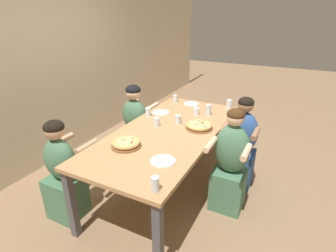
# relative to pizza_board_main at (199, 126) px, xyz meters

# --- Properties ---
(ground_plane) EXTENTS (18.00, 18.00, 0.00)m
(ground_plane) POSITION_rel_pizza_board_main_xyz_m (-0.20, 0.30, -0.82)
(ground_plane) COLOR #896B4C
(ground_plane) RESTS_ON ground
(restaurant_back_panel) EXTENTS (10.00, 0.06, 3.20)m
(restaurant_back_panel) POSITION_rel_pizza_board_main_xyz_m (-0.20, 2.12, 0.78)
(restaurant_back_panel) COLOR beige
(restaurant_back_panel) RESTS_ON ground
(dining_table) EXTENTS (2.28, 1.04, 0.78)m
(dining_table) POSITION_rel_pizza_board_main_xyz_m (-0.20, 0.30, -0.11)
(dining_table) COLOR tan
(dining_table) RESTS_ON ground
(pizza_board_main) EXTENTS (0.31, 0.31, 0.06)m
(pizza_board_main) POSITION_rel_pizza_board_main_xyz_m (0.00, 0.00, 0.00)
(pizza_board_main) COLOR brown
(pizza_board_main) RESTS_ON dining_table
(pizza_board_second) EXTENTS (0.30, 0.30, 0.06)m
(pizza_board_second) POSITION_rel_pizza_board_main_xyz_m (-0.74, 0.49, -0.00)
(pizza_board_second) COLOR brown
(pizza_board_second) RESTS_ON dining_table
(empty_plate_a) EXTENTS (0.22, 0.22, 0.02)m
(empty_plate_a) POSITION_rel_pizza_board_main_xyz_m (0.26, 0.63, -0.03)
(empty_plate_a) COLOR white
(empty_plate_a) RESTS_ON dining_table
(empty_plate_b) EXTENTS (0.22, 0.22, 0.02)m
(empty_plate_b) POSITION_rel_pizza_board_main_xyz_m (0.77, 0.41, -0.03)
(empty_plate_b) COLOR white
(empty_plate_b) RESTS_ON dining_table
(empty_plate_c) EXTENTS (0.22, 0.22, 0.02)m
(empty_plate_c) POSITION_rel_pizza_board_main_xyz_m (-0.83, 0.03, -0.03)
(empty_plate_c) COLOR white
(empty_plate_c) RESTS_ON dining_table
(cocktail_glass_blue) EXTENTS (0.08, 0.08, 0.12)m
(cocktail_glass_blue) POSITION_rel_pizza_board_main_xyz_m (0.41, 0.19, 0.01)
(cocktail_glass_blue) COLOR silver
(cocktail_glass_blue) RESTS_ON dining_table
(drinking_glass_a) EXTENTS (0.06, 0.06, 0.12)m
(drinking_glass_a) POSITION_rel_pizza_board_main_xyz_m (-1.22, -0.11, 0.02)
(drinking_glass_a) COLOR silver
(drinking_glass_a) RESTS_ON dining_table
(drinking_glass_b) EXTENTS (0.07, 0.07, 0.10)m
(drinking_glass_b) POSITION_rel_pizza_board_main_xyz_m (-0.15, 0.47, 0.01)
(drinking_glass_b) COLOR silver
(drinking_glass_b) RESTS_ON dining_table
(drinking_glass_c) EXTENTS (0.07, 0.07, 0.11)m
(drinking_glass_c) POSITION_rel_pizza_board_main_xyz_m (0.03, 0.28, 0.02)
(drinking_glass_c) COLOR silver
(drinking_glass_c) RESTS_ON dining_table
(drinking_glass_d) EXTENTS (0.07, 0.07, 0.14)m
(drinking_glass_d) POSITION_rel_pizza_board_main_xyz_m (0.46, 0.05, 0.03)
(drinking_glass_d) COLOR silver
(drinking_glass_d) RESTS_ON dining_table
(drinking_glass_e) EXTENTS (0.07, 0.07, 0.10)m
(drinking_glass_e) POSITION_rel_pizza_board_main_xyz_m (0.77, 0.67, 0.01)
(drinking_glass_e) COLOR silver
(drinking_glass_e) RESTS_ON dining_table
(drinking_glass_f) EXTENTS (0.07, 0.07, 0.11)m
(drinking_glass_f) POSITION_rel_pizza_board_main_xyz_m (0.08, 0.72, 0.02)
(drinking_glass_f) COLOR silver
(drinking_glass_f) RESTS_ON dining_table
(drinking_glass_g) EXTENTS (0.08, 0.08, 0.12)m
(drinking_glass_g) POSITION_rel_pizza_board_main_xyz_m (0.86, -0.12, 0.02)
(drinking_glass_g) COLOR silver
(drinking_glass_g) RESTS_ON dining_table
(diner_far_midright) EXTENTS (0.51, 0.40, 1.12)m
(diner_far_midright) POSITION_rel_pizza_board_main_xyz_m (0.23, 1.04, -0.30)
(diner_far_midright) COLOR #477556
(diner_far_midright) RESTS_ON ground
(diner_far_left) EXTENTS (0.51, 0.40, 1.09)m
(diner_far_left) POSITION_rel_pizza_board_main_xyz_m (-1.09, 1.04, -0.32)
(diner_far_left) COLOR #477556
(diner_far_left) RESTS_ON ground
(diner_near_center) EXTENTS (0.51, 0.40, 1.16)m
(diner_near_center) POSITION_rel_pizza_board_main_xyz_m (-0.21, -0.44, -0.29)
(diner_near_center) COLOR #477556
(diner_near_center) RESTS_ON ground
(diner_near_midright) EXTENTS (0.51, 0.40, 1.14)m
(diner_near_midright) POSITION_rel_pizza_board_main_xyz_m (0.28, -0.44, -0.30)
(diner_near_midright) COLOR #2D5193
(diner_near_midright) RESTS_ON ground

